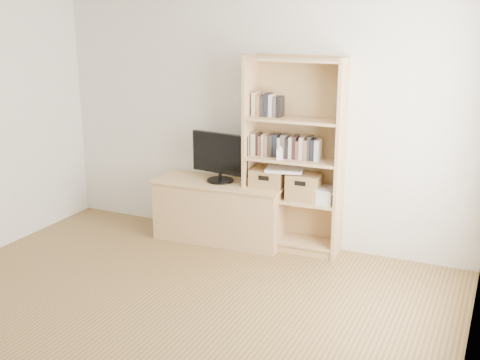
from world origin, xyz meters
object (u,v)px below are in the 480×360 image
Objects in this scene: television at (220,157)px; laptop at (284,170)px; basket_right at (304,187)px; baby_monitor at (280,154)px; bookshelf at (294,156)px; tv_stand at (220,212)px; basket_left at (268,182)px.

television reaches higher than laptop.
basket_right is at bearing -9.26° from laptop.
baby_monitor is at bearing -154.92° from basket_right.
television is 1.78× the size of laptop.
television is (-0.77, -0.08, -0.07)m from bookshelf.
baby_monitor is 0.41m from basket_right.
television reaches higher than tv_stand.
bookshelf reaches higher than baby_monitor.
basket_right is (0.88, 0.08, 0.36)m from tv_stand.
television is 0.69m from laptop.
baby_monitor is at bearing -114.73° from laptop.
television reaches higher than basket_left.
television is 2.04× the size of basket_right.
basket_left is 0.38m from basket_right.
laptop is at bearing 65.88° from baby_monitor.
basket_right reaches higher than tv_stand.
tv_stand is 12.13× the size of baby_monitor.
basket_right is (0.88, 0.08, -0.23)m from television.
basket_right is at bearing -0.09° from basket_left.
basket_left is at bearing 164.90° from laptop.
laptop is at bearing -176.59° from basket_right.
television is at bearing -174.58° from basket_left.
laptop is at bearing -170.22° from bookshelf.
laptop is (0.68, 0.06, -0.07)m from television.
laptop is at bearing 1.49° from tv_stand.
basket_left is at bearing -179.26° from basket_right.
baby_monitor is 0.37m from basket_left.
bookshelf is 0.32m from basket_right.
tv_stand is at bearing -176.07° from basket_right.
laptop is (0.02, 0.09, -0.17)m from baby_monitor.
television is 0.67m from baby_monitor.
basket_left is (-0.15, 0.10, -0.33)m from baby_monitor.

